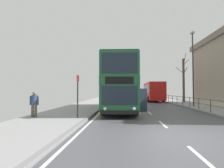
{
  "coord_description": "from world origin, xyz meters",
  "views": [
    {
      "loc": [
        -2.05,
        -7.25,
        1.78
      ],
      "look_at": [
        -3.13,
        9.22,
        2.38
      ],
      "focal_mm": 29.25,
      "sensor_mm": 36.0,
      "label": 1
    }
  ],
  "objects": [
    {
      "name": "background_bus_far_lane",
      "position": [
        2.96,
        24.12,
        1.69
      ],
      "size": [
        2.71,
        9.36,
        3.1
      ],
      "color": "red",
      "rests_on": "ground"
    },
    {
      "name": "pedestrian_railing_far_kerb",
      "position": [
        4.45,
        12.36,
        0.81
      ],
      "size": [
        0.05,
        28.19,
        0.99
      ],
      "color": "#2D3338",
      "rests_on": "ground"
    },
    {
      "name": "double_decker_bus_main",
      "position": [
        -2.48,
        9.24,
        2.3
      ],
      "size": [
        3.47,
        10.84,
        4.4
      ],
      "color": "#19512D",
      "rests_on": "ground"
    },
    {
      "name": "pedestrian_with_backpack",
      "position": [
        -7.6,
        3.73,
        1.07
      ],
      "size": [
        0.55,
        0.57,
        1.6
      ],
      "color": "#4C473D",
      "rests_on": "ground"
    },
    {
      "name": "street_lamp_far_side",
      "position": [
        5.26,
        12.49,
        4.71
      ],
      "size": [
        0.28,
        0.6,
        7.91
      ],
      "color": "#38383D",
      "rests_on": "ground"
    },
    {
      "name": "ground",
      "position": [
        -0.72,
        -0.0,
        0.04
      ],
      "size": [
        15.8,
        140.0,
        0.2
      ],
      "color": "#4C4C51"
    },
    {
      "name": "bus_stop_sign_near",
      "position": [
        -4.86,
        3.66,
        1.74
      ],
      "size": [
        0.08,
        0.44,
        2.59
      ],
      "color": "#2D2D33",
      "rests_on": "ground"
    },
    {
      "name": "bare_tree_far_00",
      "position": [
        6.27,
        18.73,
        3.34
      ],
      "size": [
        1.67,
        2.86,
        6.57
      ],
      "color": "brown",
      "rests_on": "ground"
    }
  ]
}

